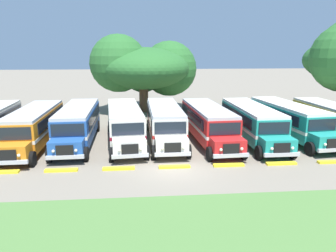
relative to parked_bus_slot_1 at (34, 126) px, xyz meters
The scene contains 18 objects.
ground_plane 12.17m from the parked_bus_slot_1, 30.75° to the right, with size 220.00×220.00×0.00m, color slate.
foreground_grass_strip 17.58m from the parked_bus_slot_1, 53.68° to the right, with size 80.00×8.40×0.01m, color #4C7538.
parked_bus_slot_1 is the anchor object (origin of this frame).
parked_bus_slot_2 3.31m from the parked_bus_slot_1, 12.46° to the left, with size 2.98×10.88×2.82m.
parked_bus_slot_3 7.00m from the parked_bus_slot_1, ahead, with size 3.64×10.98×2.82m.
parked_bus_slot_4 10.29m from the parked_bus_slot_1, ahead, with size 2.81×10.86×2.82m.
parked_bus_slot_5 13.78m from the parked_bus_slot_1, ahead, with size 3.19×10.91×2.82m.
parked_bus_slot_6 17.41m from the parked_bus_slot_1, ahead, with size 2.76×10.85×2.82m.
parked_bus_slot_7 20.88m from the parked_bus_slot_1, ahead, with size 3.64×10.98×2.82m.
parked_bus_slot_8 24.45m from the parked_bus_slot_1, ahead, with size 2.92×10.87×2.82m.
curb_wheelstop_1 6.12m from the parked_bus_slot_1, 91.66° to the right, with size 2.00×0.36×0.15m, color yellow.
curb_wheelstop_2 6.97m from the parked_bus_slot_1, 60.59° to the right, with size 2.00×0.36×0.15m, color yellow.
curb_wheelstop_3 9.19m from the parked_bus_slot_1, 40.86° to the right, with size 2.00×0.36×0.15m, color yellow.
curb_wheelstop_4 12.04m from the parked_bus_slot_1, 29.76° to the right, with size 2.00×0.36×0.15m, color yellow.
curb_wheelstop_5 15.17m from the parked_bus_slot_1, 23.13° to the right, with size 2.00×0.36×0.15m, color yellow.
curb_wheelstop_6 18.44m from the parked_bus_slot_1, 18.82° to the right, with size 2.00×0.36×0.15m, color yellow.
curb_wheelstop_7 21.79m from the parked_bus_slot_1, 15.83° to the right, with size 2.00×0.36×0.15m, color yellow.
broad_shade_tree 16.87m from the parked_bus_slot_1, 57.64° to the left, with size 12.68×11.74×9.12m.
Camera 1 is at (-2.06, -18.75, 7.28)m, focal length 34.10 mm.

